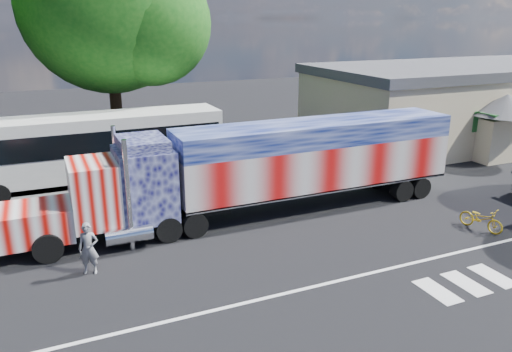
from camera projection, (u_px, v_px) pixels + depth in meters
name	position (u px, v px, depth m)	size (l,w,h in m)	color
ground	(288.00, 246.00, 18.79)	(100.00, 100.00, 0.00)	black
lane_markings	(388.00, 283.00, 16.16)	(30.00, 2.67, 0.01)	silver
semi_truck	(267.00, 167.00, 21.25)	(19.67, 3.11, 4.19)	black
coach_bus	(98.00, 149.00, 25.17)	(12.45, 2.90, 3.62)	silver
hall_building	(470.00, 101.00, 35.12)	(22.40, 12.80, 5.20)	beige
woman	(89.00, 248.00, 16.54)	(0.66, 0.43, 1.80)	slate
bicycle	(481.00, 219.00, 20.11)	(0.63, 1.80, 0.95)	gold
tree_n_mid	(111.00, 6.00, 28.59)	(10.53, 10.03, 13.94)	black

